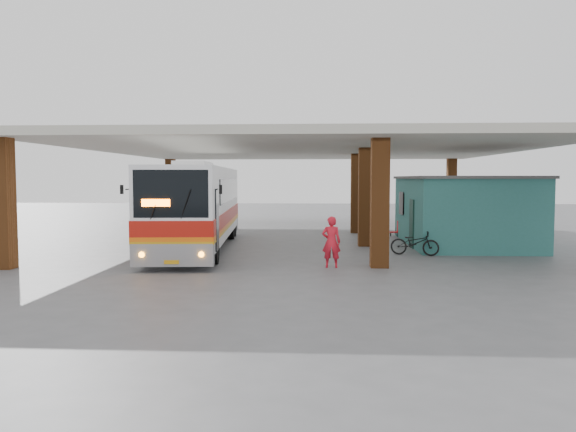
# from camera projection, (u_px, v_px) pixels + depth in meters

# --- Properties ---
(ground) EXTENTS (90.00, 90.00, 0.00)m
(ground) POSITION_uv_depth(u_px,v_px,m) (295.00, 254.00, 22.18)
(ground) COLOR #515154
(ground) RESTS_ON ground
(brick_columns) EXTENTS (20.10, 21.60, 4.35)m
(brick_columns) POSITION_uv_depth(u_px,v_px,m) (329.00, 196.00, 26.93)
(brick_columns) COLOR brown
(brick_columns) RESTS_ON ground
(canopy_roof) EXTENTS (21.00, 23.00, 0.30)m
(canopy_roof) POSITION_uv_depth(u_px,v_px,m) (310.00, 149.00, 28.32)
(canopy_roof) COLOR beige
(canopy_roof) RESTS_ON brick_columns
(shop_building) EXTENTS (5.20, 8.20, 3.11)m
(shop_building) POSITION_uv_depth(u_px,v_px,m) (462.00, 210.00, 25.64)
(shop_building) COLOR #2C6E66
(shop_building) RESTS_ON ground
(coach_bus) EXTENTS (3.68, 12.79, 3.68)m
(coach_bus) POSITION_uv_depth(u_px,v_px,m) (197.00, 206.00, 23.86)
(coach_bus) COLOR white
(coach_bus) RESTS_ON ground
(motorcycle) EXTENTS (1.99, 1.19, 0.99)m
(motorcycle) POSITION_uv_depth(u_px,v_px,m) (415.00, 243.00, 21.92)
(motorcycle) COLOR black
(motorcycle) RESTS_ON ground
(pedestrian) EXTENTS (0.64, 0.43, 1.74)m
(pedestrian) POSITION_uv_depth(u_px,v_px,m) (331.00, 242.00, 18.89)
(pedestrian) COLOR red
(pedestrian) RESTS_ON ground
(red_chair) EXTENTS (0.45, 0.45, 0.82)m
(red_chair) POSITION_uv_depth(u_px,v_px,m) (396.00, 229.00, 28.91)
(red_chair) COLOR red
(red_chair) RESTS_ON ground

